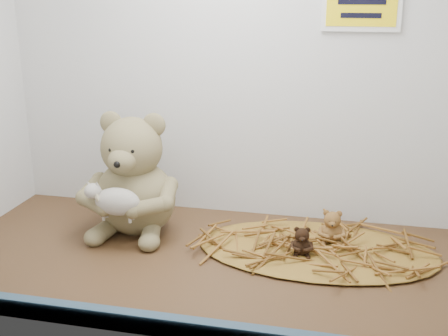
% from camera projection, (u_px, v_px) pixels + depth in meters
% --- Properties ---
extents(alcove_shell, '(1.20, 0.60, 0.90)m').
position_uv_depth(alcove_shell, '(215.00, 52.00, 1.20)').
color(alcove_shell, '#402A16').
rests_on(alcove_shell, ground).
extents(front_rail, '(1.19, 0.02, 0.04)m').
position_uv_depth(front_rail, '(166.00, 325.00, 0.98)').
color(front_rail, '#3B5B70').
rests_on(front_rail, shelf_floor).
extents(straw_bed, '(0.55, 0.32, 0.01)m').
position_uv_depth(straw_bed, '(316.00, 249.00, 1.29)').
color(straw_bed, brown).
rests_on(straw_bed, shelf_floor).
extents(main_teddy, '(0.25, 0.26, 0.30)m').
position_uv_depth(main_teddy, '(134.00, 173.00, 1.37)').
color(main_teddy, '#94875B').
rests_on(main_teddy, shelf_floor).
extents(toy_lamb, '(0.14, 0.09, 0.09)m').
position_uv_depth(toy_lamb, '(117.00, 202.00, 1.28)').
color(toy_lamb, beige).
rests_on(toy_lamb, main_teddy).
extents(mini_teddy_tan, '(0.07, 0.07, 0.08)m').
position_uv_depth(mini_teddy_tan, '(332.00, 226.00, 1.31)').
color(mini_teddy_tan, brown).
rests_on(mini_teddy_tan, straw_bed).
extents(mini_teddy_brown, '(0.06, 0.06, 0.07)m').
position_uv_depth(mini_teddy_brown, '(302.00, 240.00, 1.25)').
color(mini_teddy_brown, black).
rests_on(mini_teddy_brown, straw_bed).
extents(wall_sign, '(0.16, 0.01, 0.11)m').
position_uv_depth(wall_sign, '(362.00, 2.00, 1.30)').
color(wall_sign, yellow).
rests_on(wall_sign, back_wall).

